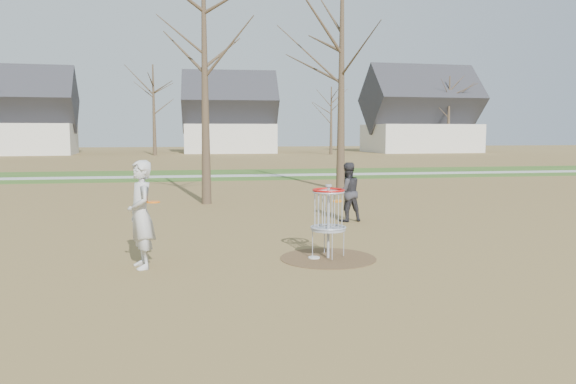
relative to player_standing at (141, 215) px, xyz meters
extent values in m
plane|color=brown|center=(3.36, 0.15, -0.94)|extent=(160.00, 160.00, 0.00)
cube|color=#2D5119|center=(3.36, 21.15, -0.93)|extent=(160.00, 8.00, 0.01)
cube|color=#9E9E99|center=(3.36, 20.15, -0.92)|extent=(160.00, 1.50, 0.01)
cylinder|color=#47331E|center=(3.36, 0.15, -0.93)|extent=(1.80, 1.80, 0.01)
imported|color=beige|center=(0.00, 0.00, 0.00)|extent=(0.64, 0.79, 1.87)
imported|color=#2F2E33|center=(4.91, 4.32, -0.16)|extent=(0.85, 0.71, 1.56)
cylinder|color=silver|center=(3.10, 0.18, -0.92)|extent=(0.22, 0.22, 0.02)
cylinder|color=orange|center=(4.00, 1.84, -0.07)|extent=(0.22, 0.22, 0.06)
cylinder|color=orange|center=(0.23, -0.29, 0.25)|extent=(0.22, 0.22, 0.02)
cylinder|color=#9EA3AD|center=(3.36, 0.15, -0.26)|extent=(0.05, 0.05, 1.35)
cylinder|color=#9EA3AD|center=(3.36, 0.15, -0.39)|extent=(0.64, 0.64, 0.04)
torus|color=#9EA3AD|center=(3.36, 0.15, 0.31)|extent=(0.60, 0.60, 0.04)
torus|color=#BC0F0C|center=(3.36, 0.15, 0.35)|extent=(0.60, 0.60, 0.04)
cone|color=#382B1E|center=(1.36, 8.65, 2.81)|extent=(0.32, 0.32, 7.50)
cone|color=#382B1E|center=(6.86, 12.15, 3.31)|extent=(0.36, 0.36, 8.50)
cone|color=#382B1E|center=(-2.64, 48.15, 3.56)|extent=(0.40, 0.40, 9.00)
cone|color=#382B1E|center=(15.36, 47.15, 2.56)|extent=(0.32, 0.32, 7.00)
cone|color=#382B1E|center=(29.36, 49.15, 3.31)|extent=(0.38, 0.38, 8.50)
cube|color=silver|center=(-16.64, 52.15, 0.66)|extent=(11.46, 7.75, 3.20)
pyramid|color=#2D2D33|center=(-16.64, 52.15, 4.04)|extent=(12.01, 7.79, 3.55)
cube|color=silver|center=(5.36, 54.15, 0.66)|extent=(10.24, 7.34, 3.20)
pyramid|color=#2D2D33|center=(5.36, 54.15, 4.04)|extent=(10.74, 7.36, 3.55)
cube|color=silver|center=(27.36, 52.15, 0.66)|extent=(12.40, 8.62, 3.20)
pyramid|color=#2D2D33|center=(27.36, 52.15, 4.29)|extent=(13.00, 8.65, 4.06)
camera|label=1|loc=(0.85, -9.86, 1.42)|focal=35.00mm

